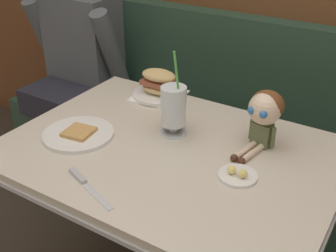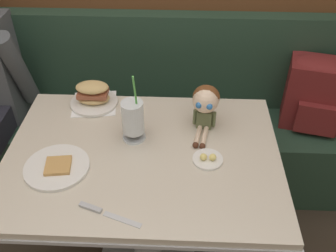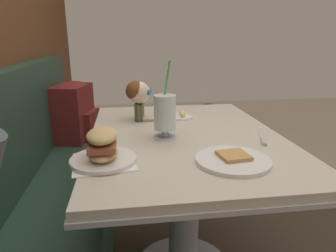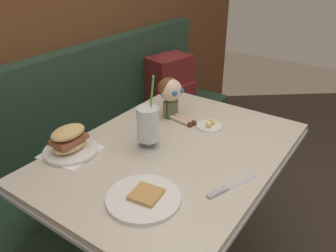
{
  "view_description": "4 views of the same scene",
  "coord_description": "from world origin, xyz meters",
  "px_view_note": "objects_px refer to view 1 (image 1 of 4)",
  "views": [
    {
      "loc": [
        0.65,
        -0.86,
        1.51
      ],
      "look_at": [
        0.02,
        0.14,
        0.85
      ],
      "focal_mm": 46.09,
      "sensor_mm": 36.0,
      "label": 1
    },
    {
      "loc": [
        0.15,
        -0.94,
        1.79
      ],
      "look_at": [
        0.1,
        0.22,
        0.85
      ],
      "focal_mm": 41.1,
      "sensor_mm": 36.0,
      "label": 2
    },
    {
      "loc": [
        -1.21,
        0.42,
        1.14
      ],
      "look_at": [
        0.02,
        0.25,
        0.77
      ],
      "focal_mm": 32.14,
      "sensor_mm": 36.0,
      "label": 3
    },
    {
      "loc": [
        -0.99,
        -0.49,
        1.48
      ],
      "look_at": [
        0.08,
        0.26,
        0.79
      ],
      "focal_mm": 36.16,
      "sensor_mm": 36.0,
      "label": 4
    }
  ],
  "objects_px": {
    "butter_saucer": "(238,175)",
    "diner_patron": "(80,50)",
    "toast_plate": "(78,134)",
    "milkshake_glass": "(174,109)",
    "sandwich_plate": "(159,86)",
    "butter_knife": "(83,181)",
    "seated_doll": "(265,111)"
  },
  "relations": [
    {
      "from": "toast_plate",
      "to": "butter_saucer",
      "type": "bearing_deg",
      "value": 6.82
    },
    {
      "from": "sandwich_plate",
      "to": "diner_patron",
      "type": "height_order",
      "value": "diner_patron"
    },
    {
      "from": "butter_saucer",
      "to": "diner_patron",
      "type": "bearing_deg",
      "value": 152.84
    },
    {
      "from": "toast_plate",
      "to": "seated_doll",
      "type": "distance_m",
      "value": 0.65
    },
    {
      "from": "toast_plate",
      "to": "milkshake_glass",
      "type": "distance_m",
      "value": 0.35
    },
    {
      "from": "butter_knife",
      "to": "diner_patron",
      "type": "xyz_separation_m",
      "value": [
        -0.81,
        0.88,
        -0.0
      ]
    },
    {
      "from": "butter_saucer",
      "to": "diner_patron",
      "type": "height_order",
      "value": "diner_patron"
    },
    {
      "from": "butter_saucer",
      "to": "butter_knife",
      "type": "bearing_deg",
      "value": -144.81
    },
    {
      "from": "seated_doll",
      "to": "diner_patron",
      "type": "distance_m",
      "value": 1.25
    },
    {
      "from": "toast_plate",
      "to": "butter_saucer",
      "type": "relative_size",
      "value": 2.08
    },
    {
      "from": "milkshake_glass",
      "to": "seated_doll",
      "type": "height_order",
      "value": "milkshake_glass"
    },
    {
      "from": "sandwich_plate",
      "to": "butter_knife",
      "type": "distance_m",
      "value": 0.64
    },
    {
      "from": "toast_plate",
      "to": "diner_patron",
      "type": "height_order",
      "value": "diner_patron"
    },
    {
      "from": "milkshake_glass",
      "to": "butter_knife",
      "type": "xyz_separation_m",
      "value": [
        -0.08,
        -0.39,
        -0.09
      ]
    },
    {
      "from": "toast_plate",
      "to": "sandwich_plate",
      "type": "bearing_deg",
      "value": 82.01
    },
    {
      "from": "toast_plate",
      "to": "butter_saucer",
      "type": "xyz_separation_m",
      "value": [
        0.58,
        0.07,
        0.0
      ]
    },
    {
      "from": "sandwich_plate",
      "to": "butter_saucer",
      "type": "xyz_separation_m",
      "value": [
        0.52,
        -0.36,
        -0.04
      ]
    },
    {
      "from": "butter_saucer",
      "to": "butter_knife",
      "type": "relative_size",
      "value": 0.53
    },
    {
      "from": "toast_plate",
      "to": "butter_knife",
      "type": "bearing_deg",
      "value": -44.94
    },
    {
      "from": "butter_saucer",
      "to": "seated_doll",
      "type": "xyz_separation_m",
      "value": [
        -0.01,
        0.21,
        0.12
      ]
    },
    {
      "from": "milkshake_glass",
      "to": "butter_saucer",
      "type": "distance_m",
      "value": 0.34
    },
    {
      "from": "sandwich_plate",
      "to": "seated_doll",
      "type": "relative_size",
      "value": 0.99
    },
    {
      "from": "sandwich_plate",
      "to": "butter_saucer",
      "type": "height_order",
      "value": "sandwich_plate"
    },
    {
      "from": "butter_knife",
      "to": "seated_doll",
      "type": "height_order",
      "value": "seated_doll"
    },
    {
      "from": "butter_knife",
      "to": "diner_patron",
      "type": "relative_size",
      "value": 0.28
    },
    {
      "from": "seated_doll",
      "to": "butter_knife",
      "type": "bearing_deg",
      "value": -127.56
    },
    {
      "from": "diner_patron",
      "to": "milkshake_glass",
      "type": "bearing_deg",
      "value": -28.79
    },
    {
      "from": "toast_plate",
      "to": "milkshake_glass",
      "type": "bearing_deg",
      "value": 35.02
    },
    {
      "from": "milkshake_glass",
      "to": "sandwich_plate",
      "type": "bearing_deg",
      "value": 132.37
    },
    {
      "from": "seated_doll",
      "to": "diner_patron",
      "type": "xyz_separation_m",
      "value": [
        -1.18,
        0.4,
        -0.13
      ]
    },
    {
      "from": "butter_saucer",
      "to": "milkshake_glass",
      "type": "bearing_deg",
      "value": 157.85
    },
    {
      "from": "butter_saucer",
      "to": "seated_doll",
      "type": "distance_m",
      "value": 0.24
    }
  ]
}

